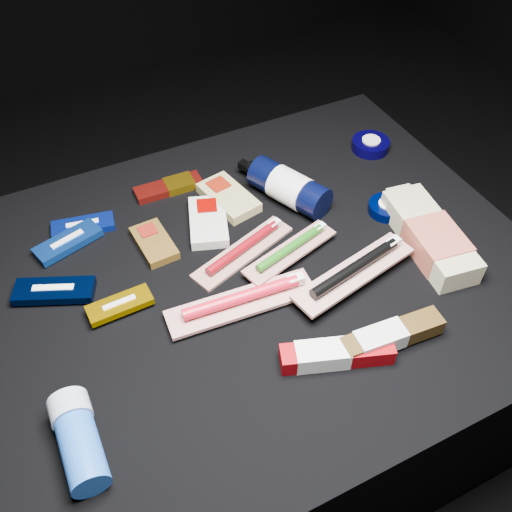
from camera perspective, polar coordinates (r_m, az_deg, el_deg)
name	(u,v)px	position (r m, az deg, el deg)	size (l,w,h in m)	color
ground	(252,390)	(1.30, -0.41, -13.25)	(3.00, 3.00, 0.00)	black
cloth_table	(251,338)	(1.13, -0.46, -8.20)	(0.98, 0.78, 0.40)	black
luna_bar_0	(83,226)	(1.09, -16.90, 2.91)	(0.12, 0.06, 0.01)	#0B23A0
luna_bar_1	(68,242)	(1.06, -18.29, 1.34)	(0.13, 0.08, 0.02)	#1242A9
luna_bar_2	(54,291)	(0.99, -19.53, -3.29)	(0.14, 0.10, 0.02)	black
luna_bar_3	(120,305)	(0.94, -13.46, -4.78)	(0.10, 0.04, 0.01)	#B18300
clif_bar_0	(153,241)	(1.03, -10.23, 1.44)	(0.06, 0.11, 0.02)	#503812
clif_bar_1	(208,220)	(1.05, -4.81, 3.64)	(0.10, 0.14, 0.02)	beige
clif_bar_2	(227,196)	(1.10, -2.93, 6.01)	(0.09, 0.14, 0.02)	tan
power_bar	(172,186)	(1.14, -8.38, 6.93)	(0.13, 0.05, 0.02)	maroon
lotion_bottle	(289,187)	(1.09, 3.31, 6.88)	(0.12, 0.20, 0.07)	black
cream_tin_upper	(371,145)	(1.25, 11.38, 10.86)	(0.08, 0.08, 0.02)	black
cream_tin_lower	(387,208)	(1.10, 12.94, 4.74)	(0.07, 0.07, 0.02)	black
bodywash_bottle	(430,237)	(1.05, 17.03, 1.82)	(0.11, 0.24, 0.05)	tan
deodorant_stick	(78,439)	(0.81, -17.34, -17.08)	(0.06, 0.13, 0.06)	#1D52AF
toothbrush_pack_0	(244,249)	(1.00, -1.20, 0.70)	(0.21, 0.11, 0.02)	#ACA3A0
toothbrush_pack_1	(243,300)	(0.91, -1.27, -4.39)	(0.25, 0.08, 0.03)	silver
toothbrush_pack_2	(291,249)	(0.98, 3.54, 0.68)	(0.19, 0.09, 0.02)	beige
toothbrush_pack_3	(356,270)	(0.95, 9.95, -1.36)	(0.24, 0.10, 0.03)	silver
toothpaste_carton_red	(332,355)	(0.86, 7.57, -9.75)	(0.17, 0.09, 0.03)	#850308
toothpaste_carton_green	(388,337)	(0.89, 13.04, -7.88)	(0.17, 0.05, 0.03)	#39270D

